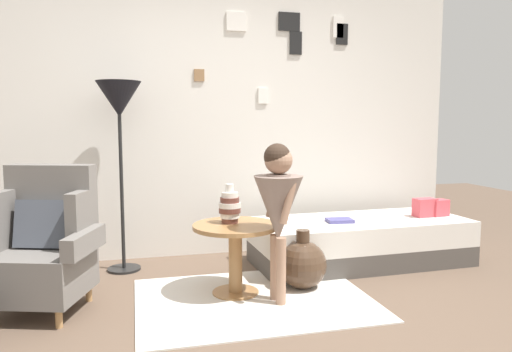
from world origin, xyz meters
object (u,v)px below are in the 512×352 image
Objects in this scene: book_on_daybed at (340,220)px; person_child at (278,202)px; armchair at (42,245)px; side_table at (235,243)px; daybed at (360,241)px; floor_lamp at (119,108)px; demijohn_near at (303,264)px; vase_striped at (230,207)px.

person_child is at bearing -138.52° from book_on_daybed.
person_child reaches higher than armchair.
daybed is at bearing 21.93° from side_table.
armchair is at bearing -123.53° from floor_lamp.
demijohn_near is (-0.73, -0.51, -0.01)m from daybed.
daybed is 1.72× the size of person_child.
armchair is 1.31m from floor_lamp.
armchair is at bearing 178.46° from demijohn_near.
vase_striped reaches higher than demijohn_near.
person_child reaches higher than daybed.
side_table is at bearing -63.24° from vase_striped.
daybed is 4.26× the size of demijohn_near.
book_on_daybed is (1.82, -0.38, -0.96)m from floor_lamp.
vase_striped is 0.18× the size of floor_lamp.
armchair is at bearing -169.91° from daybed.
demijohn_near is at bearing -6.10° from vase_striped.
vase_striped is (-0.03, 0.06, 0.26)m from side_table.
floor_lamp is (0.51, 0.76, 0.94)m from armchair.
armchair is 4.41× the size of book_on_daybed.
floor_lamp reaches higher than side_table.
armchair is at bearing -179.57° from vase_striped.
armchair is 1.61m from person_child.
vase_striped is at bearing -160.25° from book_on_daybed.
armchair is 2.36m from book_on_daybed.
floor_lamp is 3.53× the size of demijohn_near.
person_child is (-1.00, -0.75, 0.52)m from daybed.
vase_striped is 0.26× the size of person_child.
daybed is (2.56, 0.46, -0.24)m from armchair.
vase_striped is at bearing -160.76° from daybed.
demijohn_near is at bearing -0.19° from side_table.
floor_lamp reaches higher than vase_striped.
person_child is 0.64m from demijohn_near.
book_on_daybed is (1.04, 0.37, -0.23)m from vase_striped.
vase_striped is (1.28, 0.01, 0.21)m from armchair.
floor_lamp reaches higher than daybed.
demijohn_near is (1.33, -0.81, -1.19)m from floor_lamp.
daybed is 0.89m from demijohn_near.
vase_striped is 0.42m from person_child.
daybed is 0.33m from book_on_daybed.
book_on_daybed is 0.69m from demijohn_near.
demijohn_near reaches higher than daybed.
person_child is at bearing -138.14° from demijohn_near.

